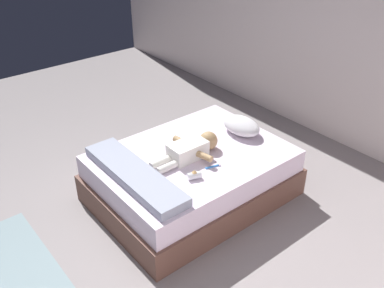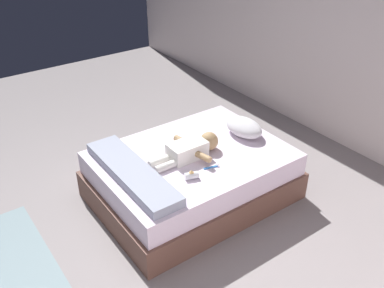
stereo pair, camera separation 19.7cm
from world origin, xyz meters
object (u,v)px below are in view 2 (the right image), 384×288
object	(u,v)px
pillow	(244,127)
baby	(191,149)
toothbrush	(212,167)
baby_bottle	(191,175)
bed	(192,176)

from	to	relation	value
pillow	baby	bearing A→B (deg)	-88.06
toothbrush	baby_bottle	distance (m)	0.24
bed	baby_bottle	world-z (taller)	baby_bottle
toothbrush	baby_bottle	world-z (taller)	baby_bottle
baby	toothbrush	xyz separation A→B (m)	(0.25, 0.03, -0.06)
pillow	baby_bottle	distance (m)	0.89
bed	pillow	xyz separation A→B (m)	(0.00, 0.61, 0.32)
pillow	baby_bottle	xyz separation A→B (m)	(0.30, -0.83, -0.04)
toothbrush	baby_bottle	size ratio (longest dim) A/B	1.11
pillow	toothbrush	bearing A→B (deg)	-65.31
baby	baby_bottle	distance (m)	0.35
baby_bottle	pillow	bearing A→B (deg)	110.00
bed	baby	size ratio (longest dim) A/B	2.54
toothbrush	baby	bearing A→B (deg)	-172.43
pillow	bed	bearing A→B (deg)	-90.39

